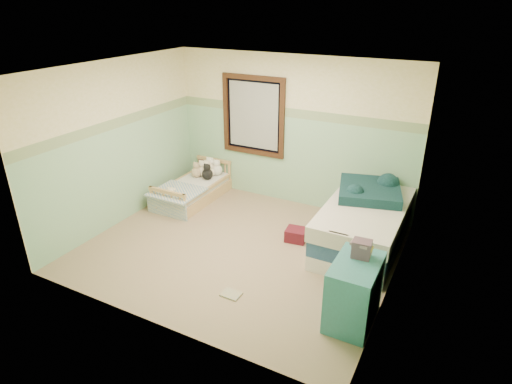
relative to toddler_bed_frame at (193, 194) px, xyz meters
The scene contains 31 objects.
floor 1.86m from the toddler_bed_frame, 34.42° to the right, with size 4.20×3.60×0.02m, color #7F6A50.
ceiling 3.05m from the toddler_bed_frame, 34.42° to the right, with size 4.20×3.60×0.02m, color white.
wall_back 2.06m from the toddler_bed_frame, 26.08° to the left, with size 4.20×0.04×2.50m, color #D7CF87.
wall_front 3.44m from the toddler_bed_frame, 61.74° to the right, with size 4.20×0.04×2.50m, color #D7CF87.
wall_left 1.66m from the toddler_bed_frame, 118.40° to the right, with size 0.04×3.60×2.50m, color #D7CF87.
wall_right 3.95m from the toddler_bed_frame, 16.12° to the right, with size 0.04×3.60×2.50m, color #D7CF87.
wainscot_mint 1.82m from the toddler_bed_frame, 25.63° to the left, with size 4.20×0.01×1.50m, color #8FBF91.
border_strip 2.25m from the toddler_bed_frame, 25.63° to the left, with size 4.20×0.01×0.15m, color #3C6A3F.
window_frame 1.74m from the toddler_bed_frame, 40.47° to the left, with size 1.16×0.06×1.36m, color black.
window_blinds 1.75m from the toddler_bed_frame, 40.87° to the left, with size 0.92×0.01×1.12m, color beige.
toddler_bed_frame is the anchor object (origin of this frame).
toddler_mattress 0.15m from the toddler_bed_frame, ahead, with size 0.67×1.40×0.12m, color white.
patchwork_quilt 0.51m from the toddler_bed_frame, 90.00° to the right, with size 0.79×0.73×0.03m, color #5681B4.
plush_bed_brown 0.60m from the toddler_bed_frame, 106.70° to the left, with size 0.18×0.18×0.18m, color brown.
plush_bed_white 0.60m from the toddler_bed_frame, 84.29° to the left, with size 0.22×0.22×0.22m, color white.
plush_bed_tan 0.43m from the toddler_bed_frame, 109.65° to the left, with size 0.19×0.19×0.19m, color tan.
plush_bed_dark 0.44m from the toddler_bed_frame, 65.10° to the left, with size 0.20×0.20×0.20m, color black.
plush_floor_cream 0.47m from the toddler_bed_frame, 104.77° to the right, with size 0.26×0.26×0.26m, color #F3E7C4.
plush_floor_tan 0.68m from the toddler_bed_frame, 107.50° to the right, with size 0.23×0.23×0.23m, color tan.
twin_bed_frame 3.09m from the toddler_bed_frame, ahead, with size 1.01×2.01×0.22m, color silver.
twin_boxspring 3.09m from the toddler_bed_frame, ahead, with size 1.01×2.01×0.22m, color navy.
twin_mattress 3.12m from the toddler_bed_frame, ahead, with size 1.05×2.05×0.22m, color beige.
teal_blanket 3.10m from the toddler_bed_frame, ahead, with size 0.85×0.90×0.14m, color black.
dresser 3.84m from the toddler_bed_frame, 27.82° to the right, with size 0.47×0.75×0.75m, color teal.
book_stack 3.84m from the toddler_bed_frame, 26.01° to the right, with size 0.20×0.15×0.20m, color brown.
red_pillow 2.23m from the toddler_bed_frame, 12.37° to the right, with size 0.30×0.26×0.19m, color maroon.
floor_book 2.84m from the toddler_bed_frame, 45.80° to the right, with size 0.23×0.18×0.02m, color gold.
extra_plush_0 0.49m from the toddler_bed_frame, 95.22° to the left, with size 0.20×0.20×0.20m, color #F3E7C4.
extra_plush_1 0.64m from the toddler_bed_frame, 71.98° to the left, with size 0.20×0.20×0.20m, color white.
extra_plush_2 0.52m from the toddler_bed_frame, 83.79° to the left, with size 0.20×0.20×0.20m, color #F3E7C4.
extra_plush_3 0.54m from the toddler_bed_frame, 76.31° to the left, with size 0.15×0.15×0.15m, color #F3E7C4.
Camera 1 is at (2.68, -4.62, 3.29)m, focal length 30.30 mm.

